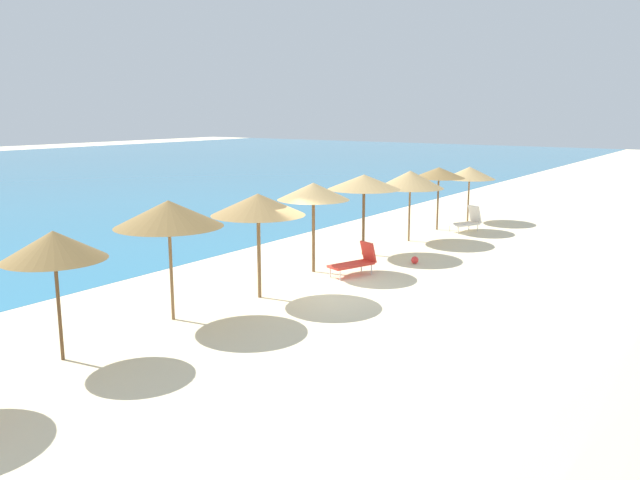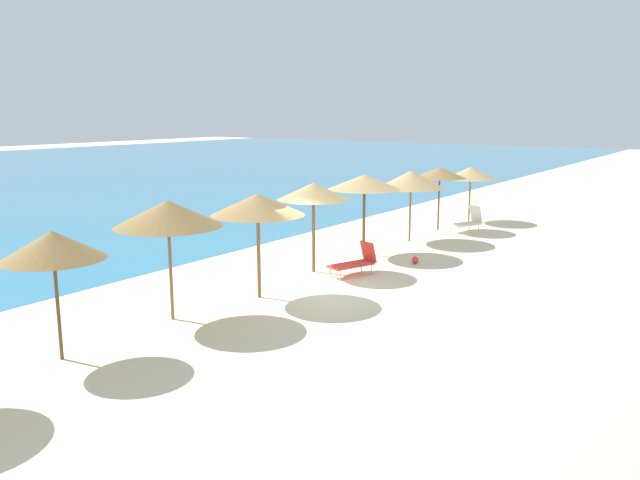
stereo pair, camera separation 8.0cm
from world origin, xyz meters
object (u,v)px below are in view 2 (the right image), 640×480
beach_umbrella_7 (411,180)px  beach_umbrella_8 (440,173)px  beach_umbrella_5 (313,192)px  lounge_chair_1 (468,221)px  beach_umbrella_9 (471,173)px  beach_umbrella_2 (53,245)px  beach_ball (415,260)px  beach_umbrella_4 (258,205)px  beach_umbrella_6 (364,182)px  beach_umbrella_3 (168,214)px  lounge_chair_2 (356,261)px

beach_umbrella_7 → beach_umbrella_8: size_ratio=1.03×
beach_umbrella_5 → lounge_chair_1: beach_umbrella_5 is taller
beach_umbrella_5 → beach_umbrella_9: (11.87, -0.35, -0.32)m
beach_umbrella_2 → beach_ball: size_ratio=10.85×
beach_umbrella_4 → beach_umbrella_7: beach_umbrella_4 is taller
beach_ball → beach_umbrella_8: bearing=18.1°
beach_ball → beach_umbrella_6: bearing=83.2°
beach_umbrella_5 → lounge_chair_1: bearing=-7.9°
beach_umbrella_3 → beach_umbrella_8: 14.91m
beach_umbrella_3 → beach_umbrella_9: (17.72, -0.42, -0.39)m
beach_umbrella_2 → beach_umbrella_4: 5.78m
beach_umbrella_5 → beach_umbrella_7: beach_umbrella_5 is taller
beach_umbrella_6 → beach_umbrella_7: (3.10, -0.23, -0.16)m
lounge_chair_2 → lounge_chair_1: bearing=-70.5°
beach_umbrella_6 → beach_umbrella_4: bearing=-175.9°
beach_umbrella_3 → beach_umbrella_5: (5.85, -0.07, -0.06)m
beach_umbrella_3 → beach_umbrella_5: size_ratio=1.04×
beach_umbrella_3 → beach_umbrella_6: 8.92m
beach_umbrella_7 → lounge_chair_2: size_ratio=1.69×
beach_umbrella_4 → beach_ball: (6.00, -1.70, -2.43)m
beach_umbrella_4 → lounge_chair_2: size_ratio=1.75×
beach_umbrella_9 → lounge_chair_2: (-11.50, -0.99, -1.78)m
lounge_chair_2 → beach_umbrella_6: bearing=-44.2°
beach_umbrella_7 → beach_ball: 4.49m
lounge_chair_1 → lounge_chair_2: 9.05m
beach_umbrella_3 → beach_umbrella_9: bearing=-1.3°
beach_umbrella_3 → beach_umbrella_8: beach_umbrella_3 is taller
beach_umbrella_9 → beach_umbrella_7: bearing=178.7°
beach_umbrella_6 → lounge_chair_1: 6.83m
beach_umbrella_7 → beach_umbrella_9: size_ratio=1.10×
beach_umbrella_6 → beach_ball: size_ratio=11.45×
beach_umbrella_2 → lounge_chair_1: size_ratio=1.76×
beach_umbrella_6 → lounge_chair_1: (6.35, -1.32, -2.13)m
lounge_chair_1 → beach_ball: (-6.61, -0.83, -0.32)m
beach_umbrella_5 → beach_umbrella_4: bearing=-172.0°
beach_umbrella_4 → beach_umbrella_6: bearing=4.1°
beach_umbrella_5 → beach_umbrella_2: bearing=-179.8°
beach_umbrella_4 → beach_umbrella_9: (15.06, 0.10, -0.33)m
beach_umbrella_4 → beach_umbrella_8: bearing=1.6°
beach_umbrella_2 → beach_umbrella_6: size_ratio=0.95×
beach_umbrella_8 → lounge_chair_2: (-8.69, -1.24, -1.99)m
beach_umbrella_2 → beach_umbrella_9: size_ratio=1.07×
beach_umbrella_5 → beach_umbrella_6: size_ratio=1.00×
beach_umbrella_7 → beach_umbrella_8: (2.89, 0.12, 0.03)m
beach_umbrella_5 → beach_ball: (2.81, -2.15, -2.42)m
beach_umbrella_4 → beach_umbrella_6: size_ratio=1.01×
beach_umbrella_6 → beach_ball: (-0.26, -2.15, -2.44)m
beach_umbrella_5 → lounge_chair_2: (0.37, -1.34, -2.11)m
beach_umbrella_3 → lounge_chair_2: bearing=-12.7°
beach_umbrella_9 → lounge_chair_1: 3.18m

